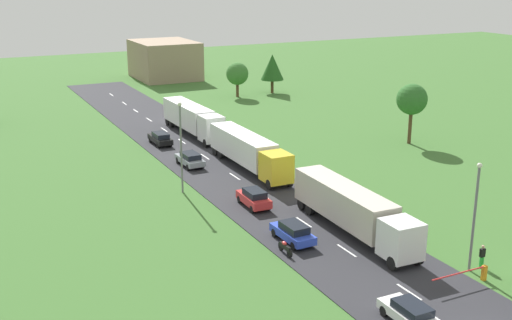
{
  "coord_description": "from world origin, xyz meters",
  "views": [
    {
      "loc": [
        -25.31,
        -22.22,
        19.89
      ],
      "look_at": [
        0.27,
        29.21,
        2.86
      ],
      "focal_mm": 45.09,
      "sensor_mm": 36.0,
      "label": 1
    }
  ],
  "objects_px": {
    "truck_third": "(192,118)",
    "motorcycle_courier": "(285,248)",
    "lamppost_lead": "(475,211)",
    "tree_pine": "(237,74)",
    "truck_lead": "(352,208)",
    "tree_oak": "(412,100)",
    "distant_building": "(165,60)",
    "car_fourth": "(190,159)",
    "tree_elm": "(272,67)",
    "barrier_gate": "(475,273)",
    "person_second": "(482,256)",
    "car_third": "(254,198)",
    "lamppost_second": "(181,143)",
    "car_second": "(293,232)",
    "car_lead": "(410,313)",
    "car_fifth": "(160,138)",
    "truck_second": "(248,150)"
  },
  "relations": [
    {
      "from": "truck_third",
      "to": "motorcycle_courier",
      "type": "distance_m",
      "value": 36.88
    },
    {
      "from": "lamppost_lead",
      "to": "tree_pine",
      "type": "height_order",
      "value": "lamppost_lead"
    },
    {
      "from": "truck_lead",
      "to": "tree_oak",
      "type": "bearing_deg",
      "value": 41.98
    },
    {
      "from": "distant_building",
      "to": "tree_oak",
      "type": "bearing_deg",
      "value": -80.02
    },
    {
      "from": "car_fourth",
      "to": "tree_elm",
      "type": "bearing_deg",
      "value": 50.65
    },
    {
      "from": "car_fourth",
      "to": "motorcycle_courier",
      "type": "distance_m",
      "value": 23.7
    },
    {
      "from": "truck_third",
      "to": "tree_elm",
      "type": "bearing_deg",
      "value": 43.11
    },
    {
      "from": "barrier_gate",
      "to": "car_fourth",
      "type": "bearing_deg",
      "value": 102.75
    },
    {
      "from": "person_second",
      "to": "tree_pine",
      "type": "relative_size",
      "value": 0.3
    },
    {
      "from": "car_third",
      "to": "barrier_gate",
      "type": "height_order",
      "value": "car_third"
    },
    {
      "from": "lamppost_lead",
      "to": "lamppost_second",
      "type": "relative_size",
      "value": 0.91
    },
    {
      "from": "car_second",
      "to": "tree_oak",
      "type": "relative_size",
      "value": 0.59
    },
    {
      "from": "truck_third",
      "to": "car_lead",
      "type": "distance_m",
      "value": 48.22
    },
    {
      "from": "truck_third",
      "to": "tree_pine",
      "type": "bearing_deg",
      "value": 52.52
    },
    {
      "from": "truck_lead",
      "to": "car_third",
      "type": "xyz_separation_m",
      "value": [
        -4.31,
        8.56,
        -1.2
      ]
    },
    {
      "from": "tree_elm",
      "to": "tree_pine",
      "type": "bearing_deg",
      "value": -176.03
    },
    {
      "from": "motorcycle_courier",
      "to": "person_second",
      "type": "height_order",
      "value": "person_second"
    },
    {
      "from": "car_fifth",
      "to": "tree_pine",
      "type": "height_order",
      "value": "tree_pine"
    },
    {
      "from": "tree_elm",
      "to": "distant_building",
      "type": "distance_m",
      "value": 25.38
    },
    {
      "from": "motorcycle_courier",
      "to": "person_second",
      "type": "distance_m",
      "value": 13.73
    },
    {
      "from": "lamppost_second",
      "to": "tree_pine",
      "type": "distance_m",
      "value": 47.2
    },
    {
      "from": "car_fourth",
      "to": "barrier_gate",
      "type": "distance_m",
      "value": 33.91
    },
    {
      "from": "car_fifth",
      "to": "lamppost_lead",
      "type": "distance_m",
      "value": 42.25
    },
    {
      "from": "truck_third",
      "to": "barrier_gate",
      "type": "xyz_separation_m",
      "value": [
        2.35,
        -45.65,
        -1.46
      ]
    },
    {
      "from": "car_fourth",
      "to": "motorcycle_courier",
      "type": "xyz_separation_m",
      "value": [
        -1.64,
        -23.64,
        -0.27
      ]
    },
    {
      "from": "car_second",
      "to": "car_fifth",
      "type": "xyz_separation_m",
      "value": [
        -0.0,
        31.7,
        -0.02
      ]
    },
    {
      "from": "truck_second",
      "to": "lamppost_second",
      "type": "relative_size",
      "value": 1.72
    },
    {
      "from": "truck_lead",
      "to": "truck_third",
      "type": "height_order",
      "value": "truck_third"
    },
    {
      "from": "car_third",
      "to": "tree_elm",
      "type": "bearing_deg",
      "value": 60.5
    },
    {
      "from": "truck_third",
      "to": "car_fifth",
      "type": "distance_m",
      "value": 6.08
    },
    {
      "from": "truck_third",
      "to": "car_fifth",
      "type": "relative_size",
      "value": 3.28
    },
    {
      "from": "person_second",
      "to": "distant_building",
      "type": "bearing_deg",
      "value": 85.59
    },
    {
      "from": "lamppost_lead",
      "to": "truck_third",
      "type": "bearing_deg",
      "value": 94.35
    },
    {
      "from": "car_lead",
      "to": "car_third",
      "type": "height_order",
      "value": "car_third"
    },
    {
      "from": "car_third",
      "to": "tree_elm",
      "type": "height_order",
      "value": "tree_elm"
    },
    {
      "from": "truck_third",
      "to": "tree_oak",
      "type": "xyz_separation_m",
      "value": [
        21.6,
        -15.46,
        3.16
      ]
    },
    {
      "from": "truck_lead",
      "to": "car_lead",
      "type": "xyz_separation_m",
      "value": [
        -4.77,
        -12.86,
        -1.29
      ]
    },
    {
      "from": "truck_lead",
      "to": "person_second",
      "type": "relative_size",
      "value": 8.61
    },
    {
      "from": "person_second",
      "to": "car_second",
      "type": "bearing_deg",
      "value": 134.99
    },
    {
      "from": "barrier_gate",
      "to": "tree_pine",
      "type": "bearing_deg",
      "value": 78.62
    },
    {
      "from": "car_third",
      "to": "car_fifth",
      "type": "bearing_deg",
      "value": 91.62
    },
    {
      "from": "car_fourth",
      "to": "truck_third",
      "type": "bearing_deg",
      "value": 67.8
    },
    {
      "from": "motorcycle_courier",
      "to": "distant_building",
      "type": "xyz_separation_m",
      "value": [
        17.96,
        79.9,
        2.96
      ]
    },
    {
      "from": "car_fifth",
      "to": "car_third",
      "type": "bearing_deg",
      "value": -88.38
    },
    {
      "from": "tree_elm",
      "to": "lamppost_lead",
      "type": "bearing_deg",
      "value": -106.25
    },
    {
      "from": "lamppost_second",
      "to": "distant_building",
      "type": "distance_m",
      "value": 66.74
    },
    {
      "from": "lamppost_lead",
      "to": "lamppost_second",
      "type": "distance_m",
      "value": 26.96
    },
    {
      "from": "barrier_gate",
      "to": "tree_pine",
      "type": "relative_size",
      "value": 0.83
    },
    {
      "from": "lamppost_lead",
      "to": "car_lead",
      "type": "bearing_deg",
      "value": -155.27
    },
    {
      "from": "person_second",
      "to": "lamppost_second",
      "type": "relative_size",
      "value": 0.2
    }
  ]
}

